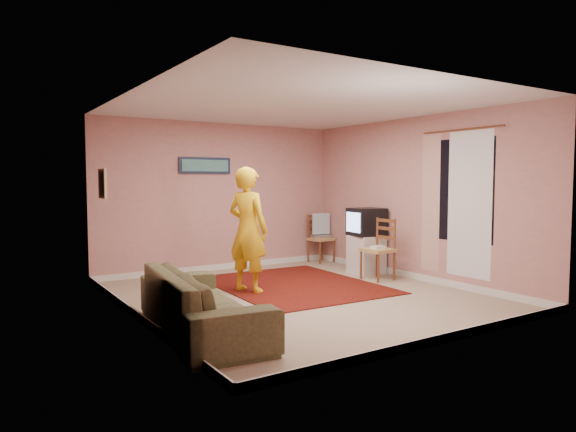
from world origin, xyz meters
TOP-DOWN VIEW (x-y plane):
  - ground at (0.00, 0.00)m, footprint 5.00×5.00m
  - wall_back at (0.00, 2.50)m, footprint 4.50×0.02m
  - wall_front at (0.00, -2.50)m, footprint 4.50×0.02m
  - wall_left at (-2.25, 0.00)m, footprint 0.02×5.00m
  - wall_right at (2.25, 0.00)m, footprint 0.02×5.00m
  - ceiling at (0.00, 0.00)m, footprint 4.50×5.00m
  - baseboard_back at (0.00, 2.49)m, footprint 4.50×0.02m
  - baseboard_front at (0.00, -2.49)m, footprint 4.50×0.02m
  - baseboard_left at (-2.24, 0.00)m, footprint 0.02×5.00m
  - baseboard_right at (2.24, 0.00)m, footprint 0.02×5.00m
  - window at (2.24, -0.90)m, footprint 0.01×1.10m
  - curtain_sheer at (2.23, -1.05)m, footprint 0.01×0.75m
  - curtain_floral at (2.21, -0.35)m, footprint 0.01×0.35m
  - curtain_rod at (2.20, -0.90)m, footprint 0.02×1.40m
  - picture_back at (-0.30, 2.47)m, footprint 0.95×0.04m
  - picture_left at (-2.22, 1.60)m, footprint 0.04×0.38m
  - area_rug at (0.35, 0.63)m, footprint 2.28×2.81m
  - tv_cabinet at (1.95, 0.82)m, footprint 0.51×0.47m
  - crt_tv at (1.94, 0.82)m, footprint 0.59×0.54m
  - chair_a at (2.00, 2.20)m, footprint 0.46×0.45m
  - dvd_player at (2.00, 2.20)m, footprint 0.41×0.33m
  - blue_throw at (2.00, 2.20)m, footprint 0.39×0.05m
  - chair_b at (1.71, 0.28)m, footprint 0.45×0.47m
  - game_console at (1.71, 0.28)m, footprint 0.22×0.17m
  - sofa at (-1.80, -0.86)m, footprint 1.12×2.30m
  - person at (-0.46, 0.61)m, footprint 0.65×0.77m

SIDE VIEW (x-z plane):
  - ground at x=0.00m, z-range 0.00..0.00m
  - area_rug at x=0.35m, z-range 0.00..0.01m
  - baseboard_back at x=0.00m, z-range 0.00..0.10m
  - baseboard_front at x=0.00m, z-range 0.00..0.10m
  - baseboard_left at x=-2.24m, z-range 0.00..0.10m
  - baseboard_right at x=2.24m, z-range 0.00..0.10m
  - sofa at x=-1.80m, z-range 0.00..0.65m
  - tv_cabinet at x=1.95m, z-range 0.00..0.65m
  - dvd_player at x=2.00m, z-range 0.48..0.54m
  - game_console at x=1.71m, z-range 0.50..0.55m
  - chair_a at x=2.00m, z-range 0.32..0.82m
  - chair_b at x=1.71m, z-range 0.33..0.87m
  - blue_throw at x=2.00m, z-range 0.55..0.95m
  - crt_tv at x=1.94m, z-range 0.65..1.12m
  - person at x=-0.46m, z-range 0.00..1.78m
  - curtain_sheer at x=2.23m, z-range 0.20..2.30m
  - curtain_floral at x=2.21m, z-range 0.20..2.30m
  - wall_back at x=0.00m, z-range 0.00..2.60m
  - wall_front at x=0.00m, z-range 0.00..2.60m
  - wall_left at x=-2.25m, z-range 0.00..2.60m
  - wall_right at x=2.25m, z-range 0.00..2.60m
  - window at x=2.24m, z-range 0.70..2.20m
  - picture_left at x=-2.22m, z-range 1.34..1.76m
  - picture_back at x=-0.30m, z-range 1.71..1.99m
  - curtain_rod at x=2.20m, z-range 2.31..2.33m
  - ceiling at x=0.00m, z-range 2.59..2.61m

